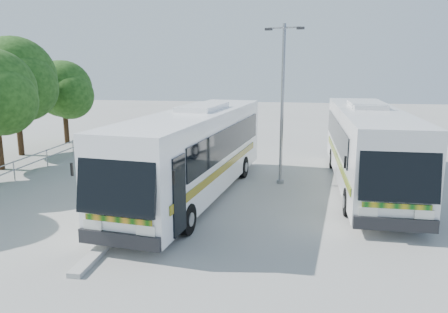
% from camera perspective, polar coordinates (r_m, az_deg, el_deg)
% --- Properties ---
extents(ground, '(100.00, 100.00, 0.00)m').
position_cam_1_polar(ground, '(17.35, -2.98, -7.06)').
color(ground, '#9F9F9A').
rests_on(ground, ground).
extents(kerb_divider, '(0.40, 16.00, 0.15)m').
position_cam_1_polar(kerb_divider, '(19.72, -8.40, -4.58)').
color(kerb_divider, '#B2B2AD').
rests_on(kerb_divider, ground).
extents(railing, '(0.06, 22.00, 1.00)m').
position_cam_1_polar(railing, '(24.58, -24.49, -0.64)').
color(railing, gray).
rests_on(railing, ground).
extents(tree_far_d, '(5.62, 5.30, 7.33)m').
position_cam_1_polar(tree_far_d, '(29.92, -25.57, 9.24)').
color(tree_far_d, '#382314').
rests_on(tree_far_d, ground).
extents(tree_far_e, '(4.54, 4.28, 5.92)m').
position_cam_1_polar(tree_far_e, '(33.46, -20.14, 8.25)').
color(tree_far_e, '#382314').
rests_on(tree_far_e, ground).
extents(coach_main, '(4.44, 13.50, 3.68)m').
position_cam_1_polar(coach_main, '(18.70, -3.86, 0.74)').
color(coach_main, white).
rests_on(coach_main, ground).
extents(coach_adjacent, '(2.98, 13.22, 3.66)m').
position_cam_1_polar(coach_adjacent, '(21.09, 18.25, 1.41)').
color(coach_adjacent, silver).
rests_on(coach_adjacent, ground).
extents(lamppost, '(1.79, 0.66, 7.44)m').
position_cam_1_polar(lamppost, '(20.60, 7.64, 7.58)').
color(lamppost, gray).
rests_on(lamppost, ground).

